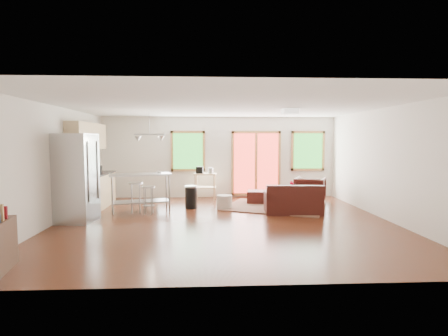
{
  "coord_description": "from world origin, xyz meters",
  "views": [
    {
      "loc": [
        -0.4,
        -7.77,
        1.84
      ],
      "look_at": [
        0.0,
        0.3,
        1.2
      ],
      "focal_mm": 28.0,
      "sensor_mm": 36.0,
      "label": 1
    }
  ],
  "objects_px": {
    "armchair": "(310,189)",
    "loveseat": "(293,202)",
    "rug": "(274,207)",
    "ottoman": "(257,197)",
    "kitchen_cart": "(204,177)",
    "coffee_table": "(284,196)",
    "island": "(141,185)",
    "refrigerator": "(76,178)"
  },
  "relations": [
    {
      "from": "armchair",
      "to": "loveseat",
      "type": "bearing_deg",
      "value": 82.67
    },
    {
      "from": "rug",
      "to": "ottoman",
      "type": "bearing_deg",
      "value": 119.71
    },
    {
      "from": "ottoman",
      "to": "loveseat",
      "type": "bearing_deg",
      "value": -64.68
    },
    {
      "from": "kitchen_cart",
      "to": "ottoman",
      "type": "bearing_deg",
      "value": -24.17
    },
    {
      "from": "loveseat",
      "to": "armchair",
      "type": "bearing_deg",
      "value": 62.1
    },
    {
      "from": "armchair",
      "to": "kitchen_cart",
      "type": "xyz_separation_m",
      "value": [
        -3.09,
        0.81,
        0.28
      ]
    },
    {
      "from": "armchair",
      "to": "coffee_table",
      "type": "bearing_deg",
      "value": 56.59
    },
    {
      "from": "loveseat",
      "to": "coffee_table",
      "type": "relative_size",
      "value": 1.47
    },
    {
      "from": "rug",
      "to": "kitchen_cart",
      "type": "relative_size",
      "value": 2.5
    },
    {
      "from": "armchair",
      "to": "kitchen_cart",
      "type": "bearing_deg",
      "value": 9.87
    },
    {
      "from": "coffee_table",
      "to": "island",
      "type": "xyz_separation_m",
      "value": [
        -3.83,
        -0.36,
        0.36
      ]
    },
    {
      "from": "island",
      "to": "rug",
      "type": "bearing_deg",
      "value": 5.79
    },
    {
      "from": "coffee_table",
      "to": "island",
      "type": "relative_size",
      "value": 0.59
    },
    {
      "from": "island",
      "to": "coffee_table",
      "type": "bearing_deg",
      "value": 5.32
    },
    {
      "from": "armchair",
      "to": "island",
      "type": "bearing_deg",
      "value": 35.58
    },
    {
      "from": "loveseat",
      "to": "armchair",
      "type": "xyz_separation_m",
      "value": [
        0.85,
        1.36,
        0.13
      ]
    },
    {
      "from": "ottoman",
      "to": "armchair",
      "type": "bearing_deg",
      "value": -4.35
    },
    {
      "from": "loveseat",
      "to": "island",
      "type": "distance_m",
      "value": 3.93
    },
    {
      "from": "loveseat",
      "to": "refrigerator",
      "type": "height_order",
      "value": "refrigerator"
    },
    {
      "from": "ottoman",
      "to": "kitchen_cart",
      "type": "distance_m",
      "value": 1.77
    },
    {
      "from": "kitchen_cart",
      "to": "island",
      "type": "bearing_deg",
      "value": -133.5
    },
    {
      "from": "armchair",
      "to": "ottoman",
      "type": "height_order",
      "value": "armchair"
    },
    {
      "from": "refrigerator",
      "to": "island",
      "type": "xyz_separation_m",
      "value": [
        1.23,
        1.1,
        -0.32
      ]
    },
    {
      "from": "refrigerator",
      "to": "armchair",
      "type": "bearing_deg",
      "value": 24.87
    },
    {
      "from": "kitchen_cart",
      "to": "refrigerator",
      "type": "bearing_deg",
      "value": -135.35
    },
    {
      "from": "ottoman",
      "to": "refrigerator",
      "type": "relative_size",
      "value": 0.28
    },
    {
      "from": "rug",
      "to": "island",
      "type": "distance_m",
      "value": 3.65
    },
    {
      "from": "loveseat",
      "to": "kitchen_cart",
      "type": "relative_size",
      "value": 1.4
    },
    {
      "from": "ottoman",
      "to": "kitchen_cart",
      "type": "relative_size",
      "value": 0.53
    },
    {
      "from": "rug",
      "to": "kitchen_cart",
      "type": "height_order",
      "value": "kitchen_cart"
    },
    {
      "from": "coffee_table",
      "to": "kitchen_cart",
      "type": "relative_size",
      "value": 0.95
    },
    {
      "from": "rug",
      "to": "refrigerator",
      "type": "bearing_deg",
      "value": -163.03
    },
    {
      "from": "loveseat",
      "to": "armchair",
      "type": "height_order",
      "value": "armchair"
    },
    {
      "from": "ottoman",
      "to": "island",
      "type": "distance_m",
      "value": 3.39
    },
    {
      "from": "rug",
      "to": "island",
      "type": "relative_size",
      "value": 1.55
    },
    {
      "from": "loveseat",
      "to": "coffee_table",
      "type": "height_order",
      "value": "loveseat"
    },
    {
      "from": "loveseat",
      "to": "refrigerator",
      "type": "distance_m",
      "value": 5.2
    },
    {
      "from": "coffee_table",
      "to": "armchair",
      "type": "xyz_separation_m",
      "value": [
        0.9,
        0.57,
        0.11
      ]
    },
    {
      "from": "armchair",
      "to": "island",
      "type": "xyz_separation_m",
      "value": [
        -4.73,
        -0.92,
        0.25
      ]
    },
    {
      "from": "loveseat",
      "to": "island",
      "type": "height_order",
      "value": "island"
    },
    {
      "from": "coffee_table",
      "to": "refrigerator",
      "type": "height_order",
      "value": "refrigerator"
    },
    {
      "from": "coffee_table",
      "to": "armchair",
      "type": "height_order",
      "value": "armchair"
    }
  ]
}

